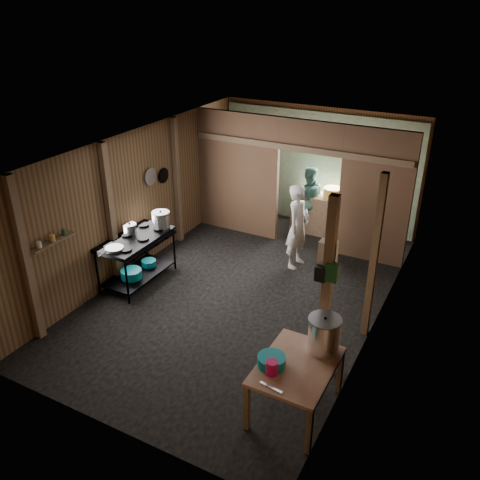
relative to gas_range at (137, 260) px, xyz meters
The scene contains 42 objects.
floor 2.02m from the gas_range, 17.13° to the left, with size 4.50×7.00×0.00m, color black.
ceiling 2.92m from the gas_range, 17.13° to the left, with size 4.50×7.00×0.00m, color #2C2B2B.
wall_back 4.57m from the gas_range, 65.26° to the left, with size 4.50×0.00×2.60m, color brown.
wall_front 3.58m from the gas_range, 57.23° to the right, with size 4.50×0.00×2.60m, color brown.
wall_left 1.10m from the gas_range, 122.56° to the left, with size 0.00×7.00×2.60m, color brown.
wall_right 4.26m from the gas_range, ahead, with size 0.00×7.00×2.60m, color brown.
partition_left 2.96m from the gas_range, 78.71° to the left, with size 1.85×0.10×2.60m, color brown.
partition_right 4.52m from the gas_range, 38.82° to the left, with size 1.35×0.10×2.60m, color brown.
partition_header 3.96m from the gas_range, 52.54° to the left, with size 1.30×0.10×0.60m, color brown.
turquoise_panel 4.51m from the gas_range, 64.93° to the left, with size 4.40×0.06×2.50m, color #88BBB1.
back_counter 4.15m from the gas_range, 58.30° to the left, with size 1.20×0.50×0.85m, color #82674A.
wall_clock 4.74m from the gas_range, 61.84° to the left, with size 0.20×0.20×0.03m, color silver.
post_left_a 2.22m from the gas_range, 98.45° to the right, with size 0.10×0.12×2.60m, color #82674A.
post_left_b 0.94m from the gas_range, 143.68° to the right, with size 0.10×0.12×2.60m, color #82674A.
post_left_c 2.00m from the gas_range, 99.57° to the left, with size 0.10×0.12×2.60m, color #82674A.
post_right 4.17m from the gas_range, ahead, with size 0.10×0.12×2.60m, color #82674A.
post_free 3.89m from the gas_range, 10.93° to the right, with size 0.12×0.12×2.60m, color #82674A.
cross_beam 3.68m from the gas_range, 55.44° to the left, with size 4.40×0.12×0.12m, color #82674A.
pan_lid_big 1.59m from the gas_range, 108.62° to the left, with size 0.34×0.34×0.03m, color slate.
pan_lid_small 1.80m from the gas_range, 103.45° to the left, with size 0.30×0.30×0.03m, color black.
wall_shelf 1.82m from the gas_range, 100.07° to the right, with size 0.14×0.80×0.03m, color #82674A.
jar_white 2.06m from the gas_range, 98.67° to the right, with size 0.07×0.07×0.10m, color silver.
jar_yellow 1.85m from the gas_range, 100.07° to the right, with size 0.08×0.08×0.10m, color gold.
jar_green 1.68m from the gas_range, 101.73° to the right, with size 0.06×0.06×0.10m, color #13451D.
bag_white 3.97m from the gas_range, ahead, with size 0.22×0.15×0.32m, color silver.
bag_green 4.05m from the gas_range, 11.61° to the right, with size 0.16×0.12×0.24m, color #13451D.
bag_black 3.91m from the gas_range, 12.34° to the right, with size 0.14×0.10×0.20m, color black.
gas_range is the anchor object (origin of this frame).
prep_table 4.04m from the gas_range, 23.42° to the right, with size 0.87×1.20×0.71m, color tan, non-canonical shape.
stove_pot_large 0.82m from the gas_range, 72.81° to the left, with size 0.33×0.33×0.33m, color silver, non-canonical shape.
stove_pot_med 0.56m from the gas_range, 154.97° to the left, with size 0.24×0.24×0.21m, color silver, non-canonical shape.
frying_pan 0.72m from the gas_range, 90.00° to the right, with size 0.31×0.53×0.07m, color slate, non-canonical shape.
blue_tub_front 0.28m from the gas_range, 90.00° to the right, with size 0.38×0.38×0.15m, color #077A88.
blue_tub_back 0.37m from the gas_range, 90.00° to the left, with size 0.27×0.27×0.11m, color #077A88.
stock_pot 4.09m from the gas_range, 17.03° to the right, with size 0.42×0.42×0.49m, color silver, non-canonical shape.
wash_basin 3.88m from the gas_range, 27.05° to the right, with size 0.34×0.34×0.13m, color #077A88.
pink_bucket 4.00m from the gas_range, 28.34° to the right, with size 0.15×0.15×0.18m, color #D10D59.
knife 4.18m from the gas_range, 30.39° to the right, with size 0.30×0.04×0.01m, color silver.
yellow_tub 4.31m from the gas_range, 55.65° to the left, with size 0.39×0.39×0.22m, color gold.
red_cup 4.03m from the gas_range, 61.89° to the left, with size 0.11×0.11×0.13m, color #AA4127.
cook 3.00m from the gas_range, 39.48° to the left, with size 0.59×0.39×1.63m, color silver.
worker_back 3.97m from the gas_range, 61.29° to the left, with size 0.71×0.55×1.46m, color #3B736A.
Camera 1 is at (3.46, -6.74, 4.75)m, focal length 37.78 mm.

